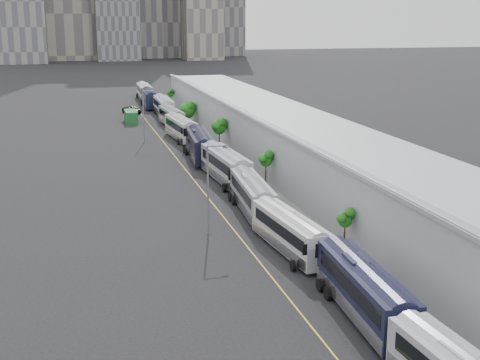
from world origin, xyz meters
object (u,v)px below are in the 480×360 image
object	(u,v)px
bus_8	(164,108)
bus_9	(150,100)
bus_5	(200,148)
bus_1	(364,295)
street_lamp_far	(145,112)
bus_7	(172,119)
bus_4	(226,168)
bus_6	(181,130)
street_lamp_near	(210,183)
bus_3	(252,198)
suv	(132,110)
shipping_container	(131,117)
bus_10	(144,93)
bus_2	(290,236)

from	to	relation	value
bus_8	bus_9	distance (m)	14.35
bus_5	bus_9	distance (m)	58.92
bus_1	street_lamp_far	size ratio (longest dim) A/B	1.53
bus_7	bus_9	bearing A→B (deg)	87.39
bus_1	bus_4	size ratio (longest dim) A/B	0.94
bus_6	street_lamp_near	xyz separation A→B (m)	(-5.62, -50.05, 3.33)
bus_4	bus_3	bearing A→B (deg)	-94.82
bus_8	street_lamp_near	xyz separation A→B (m)	(-6.69, -78.21, 3.25)
bus_5	bus_8	world-z (taller)	bus_5
bus_6	suv	xyz separation A→B (m)	(-4.95, 33.59, -0.87)
shipping_container	suv	xyz separation A→B (m)	(1.40, 12.74, -0.43)
bus_4	bus_5	size ratio (longest dim) A/B	0.98
shipping_container	bus_5	bearing A→B (deg)	-79.98
shipping_container	suv	distance (m)	12.82
bus_5	bus_7	bearing A→B (deg)	93.75
bus_3	bus_1	bearing A→B (deg)	-84.72
bus_1	bus_9	size ratio (longest dim) A/B	0.93
bus_9	shipping_container	size ratio (longest dim) A/B	2.22
bus_8	bus_10	size ratio (longest dim) A/B	0.99
bus_1	bus_10	distance (m)	127.45
shipping_container	bus_10	bearing A→B (deg)	79.93
bus_10	suv	distance (m)	24.21
bus_4	bus_9	bearing A→B (deg)	87.19
bus_4	street_lamp_near	distance (m)	20.81
bus_2	street_lamp_far	bearing A→B (deg)	91.00
bus_5	shipping_container	world-z (taller)	bus_5
bus_8	bus_9	world-z (taller)	bus_9
bus_1	bus_6	distance (m)	70.27
bus_10	bus_3	bearing A→B (deg)	-88.93
bus_1	street_lamp_far	distance (m)	69.77
bus_5	bus_9	xyz separation A→B (m)	(-0.04, 58.92, -0.02)
bus_1	street_lamp_far	bearing A→B (deg)	98.86
shipping_container	bus_3	bearing A→B (deg)	-83.87
bus_3	bus_10	bearing A→B (deg)	93.79
bus_1	bus_4	bearing A→B (deg)	93.63
street_lamp_near	street_lamp_far	bearing A→B (deg)	90.51
bus_8	street_lamp_near	size ratio (longest dim) A/B	1.59
bus_6	bus_10	bearing A→B (deg)	85.20
bus_4	bus_8	xyz separation A→B (m)	(0.59, 58.57, -0.02)
bus_6	bus_10	size ratio (longest dim) A/B	0.96
bus_1	street_lamp_near	xyz separation A→B (m)	(-6.34, 20.21, 3.34)
bus_9	bus_10	xyz separation A→B (m)	(0.48, 14.73, -0.02)
bus_3	bus_4	world-z (taller)	bus_4
bus_7	bus_8	distance (m)	14.08
bus_8	street_lamp_far	world-z (taller)	street_lamp_far
bus_10	bus_5	bearing A→B (deg)	-89.12
bus_8	shipping_container	distance (m)	10.42
bus_5	bus_9	size ratio (longest dim) A/B	1.02
bus_5	bus_8	xyz separation A→B (m)	(1.12, 44.63, -0.05)
bus_1	bus_9	bearing A→B (deg)	93.70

